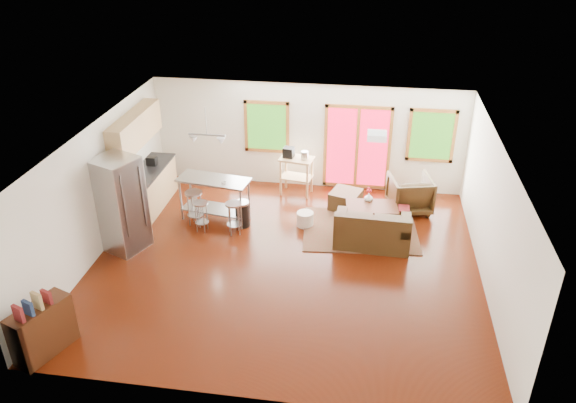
# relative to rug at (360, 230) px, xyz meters

# --- Properties ---
(floor) EXTENTS (7.50, 7.00, 0.02)m
(floor) POSITION_rel_rug_xyz_m (-1.41, -1.45, -0.02)
(floor) COLOR #360F03
(floor) RESTS_ON ground
(ceiling) EXTENTS (7.50, 7.00, 0.02)m
(ceiling) POSITION_rel_rug_xyz_m (-1.41, -1.45, 2.60)
(ceiling) COLOR white
(ceiling) RESTS_ON ground
(back_wall) EXTENTS (7.50, 0.02, 2.60)m
(back_wall) POSITION_rel_rug_xyz_m (-1.41, 2.06, 1.29)
(back_wall) COLOR white
(back_wall) RESTS_ON ground
(left_wall) EXTENTS (0.02, 7.00, 2.60)m
(left_wall) POSITION_rel_rug_xyz_m (-5.17, -1.45, 1.29)
(left_wall) COLOR white
(left_wall) RESTS_ON ground
(right_wall) EXTENTS (0.02, 7.00, 2.60)m
(right_wall) POSITION_rel_rug_xyz_m (2.35, -1.45, 1.29)
(right_wall) COLOR white
(right_wall) RESTS_ON ground
(front_wall) EXTENTS (7.50, 0.02, 2.60)m
(front_wall) POSITION_rel_rug_xyz_m (-1.41, -4.96, 1.29)
(front_wall) COLOR white
(front_wall) RESTS_ON ground
(window_left) EXTENTS (1.10, 0.05, 1.30)m
(window_left) POSITION_rel_rug_xyz_m (-2.41, 2.01, 1.49)
(window_left) COLOR #215111
(window_left) RESTS_ON back_wall
(french_doors) EXTENTS (1.60, 0.05, 2.10)m
(french_doors) POSITION_rel_rug_xyz_m (-0.21, 2.01, 1.09)
(french_doors) COLOR #A80C24
(french_doors) RESTS_ON back_wall
(window_right) EXTENTS (1.10, 0.05, 1.30)m
(window_right) POSITION_rel_rug_xyz_m (1.49, 2.01, 1.49)
(window_right) COLOR #215111
(window_right) RESTS_ON back_wall
(rug) EXTENTS (2.58, 2.07, 0.02)m
(rug) POSITION_rel_rug_xyz_m (0.00, 0.00, 0.00)
(rug) COLOR #455732
(rug) RESTS_ON floor
(loveseat) EXTENTS (1.57, 0.93, 0.82)m
(loveseat) POSITION_rel_rug_xyz_m (0.25, -0.55, 0.31)
(loveseat) COLOR #2F200E
(loveseat) RESTS_ON floor
(coffee_table) EXTENTS (1.17, 0.77, 0.45)m
(coffee_table) POSITION_rel_rug_xyz_m (0.22, 0.34, 0.37)
(coffee_table) COLOR #361A0B
(coffee_table) RESTS_ON floor
(armchair) EXTENTS (1.08, 1.04, 0.93)m
(armchair) POSITION_rel_rug_xyz_m (1.07, 1.09, 0.45)
(armchair) COLOR #2F200E
(armchair) RESTS_ON floor
(ottoman) EXTENTS (0.81, 0.81, 0.43)m
(ottoman) POSITION_rel_rug_xyz_m (-0.38, 0.96, 0.20)
(ottoman) COLOR #2F200E
(ottoman) RESTS_ON floor
(pouf) EXTENTS (0.45, 0.45, 0.32)m
(pouf) POSITION_rel_rug_xyz_m (-1.21, 0.03, 0.15)
(pouf) COLOR silver
(pouf) RESTS_ON floor
(vase) EXTENTS (0.26, 0.26, 0.34)m
(vase) POSITION_rel_rug_xyz_m (0.14, 0.61, 0.51)
(vase) COLOR silver
(vase) RESTS_ON coffee_table
(book) EXTENTS (0.24, 0.03, 0.32)m
(book) POSITION_rel_rug_xyz_m (0.79, 0.37, 0.55)
(book) COLOR maroon
(book) RESTS_ON coffee_table
(cabinets) EXTENTS (0.64, 2.24, 2.30)m
(cabinets) POSITION_rel_rug_xyz_m (-4.90, 0.26, 0.92)
(cabinets) COLOR tan
(cabinets) RESTS_ON floor
(refrigerator) EXTENTS (1.03, 1.02, 1.98)m
(refrigerator) POSITION_rel_rug_xyz_m (-4.75, -1.37, 0.98)
(refrigerator) COLOR #B7BABC
(refrigerator) RESTS_ON floor
(island) EXTENTS (1.65, 0.87, 1.00)m
(island) POSITION_rel_rug_xyz_m (-3.22, 0.02, 0.67)
(island) COLOR #B7BABC
(island) RESTS_ON floor
(cup) EXTENTS (0.12, 0.10, 0.11)m
(cup) POSITION_rel_rug_xyz_m (-2.94, -0.17, 0.99)
(cup) COLOR white
(cup) RESTS_ON island
(bar_stool_a) EXTENTS (0.42, 0.42, 0.80)m
(bar_stool_a) POSITION_rel_rug_xyz_m (-3.60, -0.27, 0.58)
(bar_stool_a) COLOR #B7BABC
(bar_stool_a) RESTS_ON floor
(bar_stool_b) EXTENTS (0.35, 0.35, 0.69)m
(bar_stool_b) POSITION_rel_rug_xyz_m (-3.38, -0.51, 0.50)
(bar_stool_b) COLOR #B7BABC
(bar_stool_b) RESTS_ON floor
(bar_stool_c) EXTENTS (0.45, 0.45, 0.74)m
(bar_stool_c) POSITION_rel_rug_xyz_m (-2.66, -0.52, 0.54)
(bar_stool_c) COLOR #B7BABC
(bar_stool_c) RESTS_ON floor
(trash_can) EXTENTS (0.34, 0.34, 0.59)m
(trash_can) POSITION_rel_rug_xyz_m (-2.56, -0.18, 0.29)
(trash_can) COLOR black
(trash_can) RESTS_ON floor
(kitchen_cart) EXTENTS (0.85, 0.62, 1.18)m
(kitchen_cart) POSITION_rel_rug_xyz_m (-1.64, 1.54, 0.80)
(kitchen_cart) COLOR tan
(kitchen_cart) RESTS_ON floor
(bookshelf) EXTENTS (0.71, 1.06, 1.16)m
(bookshelf) POSITION_rel_rug_xyz_m (-4.76, -4.49, 0.44)
(bookshelf) COLOR #361A0B
(bookshelf) RESTS_ON floor
(ceiling_flush) EXTENTS (0.35, 0.35, 0.12)m
(ceiling_flush) POSITION_rel_rug_xyz_m (0.19, -0.85, 2.52)
(ceiling_flush) COLOR white
(ceiling_flush) RESTS_ON ceiling
(pendant_light) EXTENTS (0.80, 0.18, 0.79)m
(pendant_light) POSITION_rel_rug_xyz_m (-3.31, 0.05, 1.89)
(pendant_light) COLOR gray
(pendant_light) RESTS_ON ceiling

